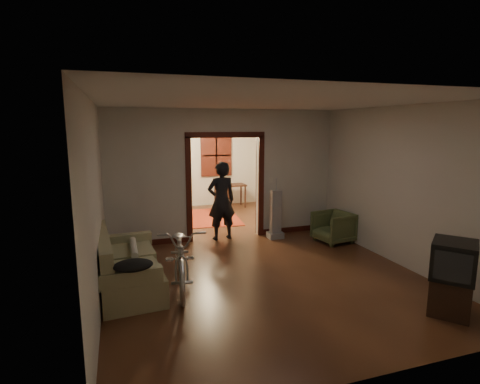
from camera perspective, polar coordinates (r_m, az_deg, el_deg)
name	(u,v)px	position (r m, az deg, el deg)	size (l,w,h in m)	color
floor	(235,247)	(7.72, -0.70, -8.44)	(5.00, 8.50, 0.01)	#3B1F12
ceiling	(235,107)	(7.33, -0.75, 12.81)	(5.00, 8.50, 0.01)	white
wall_back	(194,161)	(11.49, -7.08, 4.73)	(5.00, 0.02, 2.80)	beige
wall_left	(101,186)	(7.07, -20.44, 0.91)	(0.02, 8.50, 2.80)	beige
wall_right	(345,175)	(8.48, 15.65, 2.58)	(0.02, 8.50, 2.80)	beige
partition_wall	(225,175)	(8.11, -2.31, 2.62)	(5.00, 0.14, 2.80)	beige
door_casing	(225,189)	(8.15, -2.29, 0.53)	(1.74, 0.20, 2.32)	#3B140D
far_window	(216,155)	(11.60, -3.64, 5.58)	(0.98, 0.06, 1.28)	black
chandelier	(206,130)	(9.74, -5.19, 9.43)	(0.24, 0.24, 0.24)	#FFE0A5
light_switch	(271,180)	(8.40, 4.75, 1.82)	(0.08, 0.01, 0.12)	silver
sofa	(128,260)	(6.02, -16.70, -9.92)	(0.85, 1.88, 0.87)	olive
rolled_paper	(134,247)	(6.27, -15.90, -8.13)	(0.11, 0.11, 0.86)	beige
jacket	(133,265)	(5.08, -15.97, -10.68)	(0.50, 0.38, 0.15)	black
bicycle	(181,255)	(5.86, -8.93, -9.42)	(0.67, 1.92, 1.01)	silver
armchair	(333,227)	(8.22, 14.01, -5.21)	(0.70, 0.72, 0.65)	#4E5A33
tv_stand	(450,296)	(5.80, 29.37, -13.62)	(0.53, 0.48, 0.48)	black
crt_tv	(454,260)	(5.63, 29.80, -8.96)	(0.57, 0.51, 0.49)	black
vacuum	(276,214)	(8.24, 5.44, -3.40)	(0.33, 0.26, 1.08)	gray
person	(221,201)	(8.08, -2.85, -1.36)	(0.62, 0.41, 1.70)	black
oriental_rug	(208,217)	(10.18, -4.90, -3.86)	(1.60, 2.10, 0.02)	maroon
locker	(156,180)	(11.17, -12.64, 1.73)	(0.88, 0.49, 1.76)	#21341F
globe	(155,144)	(11.07, -12.85, 7.17)	(0.31, 0.31, 0.31)	#1E5972
desk	(230,196)	(11.38, -1.52, -0.62)	(0.93, 0.52, 0.69)	black
desk_chair	(224,197)	(10.87, -2.44, -0.84)	(0.35, 0.35, 0.79)	black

